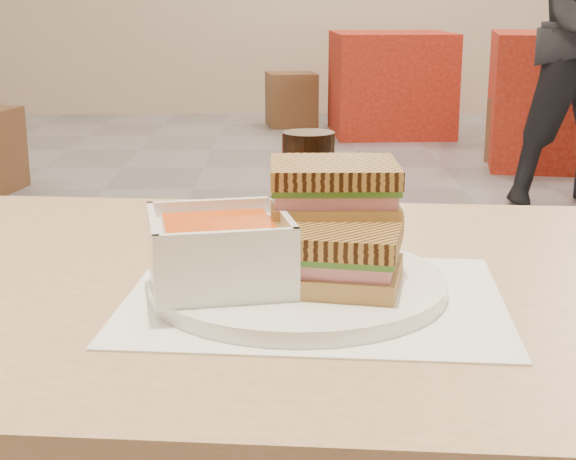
{
  "coord_description": "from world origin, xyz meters",
  "views": [
    {
      "loc": [
        0.01,
        -2.8,
        1.04
      ],
      "look_at": [
        0.01,
        -2.0,
        0.82
      ],
      "focal_mm": 53.72,
      "sensor_mm": 36.0,
      "label": 1
    }
  ],
  "objects_px": {
    "main_table": "(189,374)",
    "panini_lower": "(331,255)",
    "bg_table_1": "(566,99)",
    "bg_chair_2l": "(291,100)",
    "soup_bowl": "(220,254)",
    "bg_chair_2r": "(407,105)",
    "cola_glass": "(308,188)",
    "bg_chair_1l": "(525,133)",
    "bg_table_2": "(390,83)",
    "plate": "(298,284)"
  },
  "relations": [
    {
      "from": "bg_table_1",
      "to": "bg_chair_2l",
      "type": "relative_size",
      "value": 2.47
    },
    {
      "from": "soup_bowl",
      "to": "cola_glass",
      "type": "height_order",
      "value": "cola_glass"
    },
    {
      "from": "main_table",
      "to": "bg_chair_2l",
      "type": "bearing_deg",
      "value": 88.51
    },
    {
      "from": "main_table",
      "to": "bg_table_1",
      "type": "xyz_separation_m",
      "value": [
        1.88,
        4.57,
        -0.23
      ]
    },
    {
      "from": "main_table",
      "to": "panini_lower",
      "type": "bearing_deg",
      "value": -28.44
    },
    {
      "from": "bg_table_2",
      "to": "bg_chair_1l",
      "type": "bearing_deg",
      "value": -62.45
    },
    {
      "from": "soup_bowl",
      "to": "bg_table_2",
      "type": "relative_size",
      "value": 0.17
    },
    {
      "from": "main_table",
      "to": "bg_table_2",
      "type": "height_order",
      "value": "bg_table_2"
    },
    {
      "from": "main_table",
      "to": "bg_chair_2r",
      "type": "height_order",
      "value": "main_table"
    },
    {
      "from": "panini_lower",
      "to": "plate",
      "type": "bearing_deg",
      "value": 144.28
    },
    {
      "from": "soup_bowl",
      "to": "bg_chair_2r",
      "type": "bearing_deg",
      "value": 80.25
    },
    {
      "from": "main_table",
      "to": "bg_table_1",
      "type": "distance_m",
      "value": 4.94
    },
    {
      "from": "panini_lower",
      "to": "bg_chair_2l",
      "type": "distance_m",
      "value": 6.31
    },
    {
      "from": "bg_chair_1l",
      "to": "cola_glass",
      "type": "bearing_deg",
      "value": -108.81
    },
    {
      "from": "bg_chair_1l",
      "to": "bg_chair_2r",
      "type": "xyz_separation_m",
      "value": [
        -0.58,
        1.24,
        0.02
      ]
    },
    {
      "from": "cola_glass",
      "to": "bg_chair_2l",
      "type": "distance_m",
      "value": 6.1
    },
    {
      "from": "plate",
      "to": "bg_chair_2r",
      "type": "relative_size",
      "value": 0.64
    },
    {
      "from": "cola_glass",
      "to": "bg_table_1",
      "type": "relative_size",
      "value": 0.12
    },
    {
      "from": "bg_table_1",
      "to": "bg_table_2",
      "type": "height_order",
      "value": "bg_table_1"
    },
    {
      "from": "panini_lower",
      "to": "bg_table_1",
      "type": "relative_size",
      "value": 0.14
    },
    {
      "from": "bg_table_1",
      "to": "bg_chair_2l",
      "type": "bearing_deg",
      "value": 136.41
    },
    {
      "from": "plate",
      "to": "bg_chair_1l",
      "type": "relative_size",
      "value": 0.67
    },
    {
      "from": "main_table",
      "to": "panini_lower",
      "type": "height_order",
      "value": "panini_lower"
    },
    {
      "from": "cola_glass",
      "to": "bg_chair_2r",
      "type": "height_order",
      "value": "cola_glass"
    },
    {
      "from": "cola_glass",
      "to": "bg_table_2",
      "type": "bearing_deg",
      "value": 82.09
    },
    {
      "from": "bg_chair_1l",
      "to": "plate",
      "type": "bearing_deg",
      "value": -108.25
    },
    {
      "from": "plate",
      "to": "bg_table_2",
      "type": "distance_m",
      "value": 5.93
    },
    {
      "from": "bg_table_2",
      "to": "bg_chair_1l",
      "type": "xyz_separation_m",
      "value": [
        0.69,
        -1.33,
        -0.18
      ]
    },
    {
      "from": "soup_bowl",
      "to": "panini_lower",
      "type": "xyz_separation_m",
      "value": [
        0.11,
        -0.0,
        -0.0
      ]
    },
    {
      "from": "panini_lower",
      "to": "bg_chair_1l",
      "type": "height_order",
      "value": "panini_lower"
    },
    {
      "from": "soup_bowl",
      "to": "bg_chair_2l",
      "type": "xyz_separation_m",
      "value": [
        0.12,
        6.28,
        -0.58
      ]
    },
    {
      "from": "plate",
      "to": "cola_glass",
      "type": "xyz_separation_m",
      "value": [
        0.01,
        0.19,
        0.06
      ]
    },
    {
      "from": "panini_lower",
      "to": "bg_chair_2r",
      "type": "height_order",
      "value": "panini_lower"
    },
    {
      "from": "main_table",
      "to": "bg_chair_2r",
      "type": "relative_size",
      "value": 2.74
    },
    {
      "from": "soup_bowl",
      "to": "bg_chair_1l",
      "type": "bearing_deg",
      "value": 70.97
    },
    {
      "from": "main_table",
      "to": "bg_table_2",
      "type": "distance_m",
      "value": 5.88
    },
    {
      "from": "main_table",
      "to": "plate",
      "type": "height_order",
      "value": "plate"
    },
    {
      "from": "bg_table_1",
      "to": "bg_chair_2l",
      "type": "xyz_separation_m",
      "value": [
        -1.72,
        1.64,
        -0.19
      ]
    },
    {
      "from": "plate",
      "to": "cola_glass",
      "type": "distance_m",
      "value": 0.2
    },
    {
      "from": "bg_table_1",
      "to": "bg_chair_2r",
      "type": "distance_m",
      "value": 1.44
    },
    {
      "from": "main_table",
      "to": "soup_bowl",
      "type": "distance_m",
      "value": 0.19
    },
    {
      "from": "panini_lower",
      "to": "bg_table_2",
      "type": "relative_size",
      "value": 0.16
    },
    {
      "from": "panini_lower",
      "to": "cola_glass",
      "type": "distance_m",
      "value": 0.21
    },
    {
      "from": "soup_bowl",
      "to": "bg_chair_2l",
      "type": "height_order",
      "value": "soup_bowl"
    },
    {
      "from": "plate",
      "to": "bg_table_1",
      "type": "distance_m",
      "value": 4.96
    },
    {
      "from": "plate",
      "to": "bg_table_1",
      "type": "height_order",
      "value": "bg_table_1"
    },
    {
      "from": "bg_table_1",
      "to": "bg_chair_2l",
      "type": "distance_m",
      "value": 2.38
    },
    {
      "from": "panini_lower",
      "to": "soup_bowl",
      "type": "bearing_deg",
      "value": 179.25
    },
    {
      "from": "bg_table_1",
      "to": "bg_table_2",
      "type": "bearing_deg",
      "value": 127.76
    },
    {
      "from": "bg_chair_1l",
      "to": "bg_chair_2l",
      "type": "bearing_deg",
      "value": 130.1
    }
  ]
}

